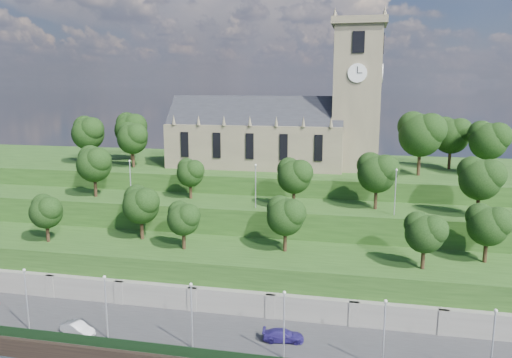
# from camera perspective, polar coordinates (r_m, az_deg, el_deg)

# --- Properties ---
(promenade) EXTENTS (160.00, 12.00, 2.00)m
(promenade) POSITION_cam_1_polar(r_m,az_deg,el_deg) (60.36, -4.21, -18.11)
(promenade) COLOR #2D2D30
(promenade) RESTS_ON ground
(fence) EXTENTS (160.00, 0.10, 1.20)m
(fence) POSITION_cam_1_polar(r_m,az_deg,el_deg) (55.09, -5.89, -19.27)
(fence) COLOR black
(fence) RESTS_ON promenade
(retaining_wall) EXTENTS (160.00, 2.10, 5.00)m
(retaining_wall) POSITION_cam_1_polar(r_m,az_deg,el_deg) (64.80, -2.72, -14.48)
(retaining_wall) COLOR slate
(retaining_wall) RESTS_ON ground
(embankment_lower) EXTENTS (160.00, 12.00, 8.00)m
(embankment_lower) POSITION_cam_1_polar(r_m,az_deg,el_deg) (69.56, -1.45, -11.30)
(embankment_lower) COLOR #204316
(embankment_lower) RESTS_ON ground
(embankment_upper) EXTENTS (160.00, 10.00, 12.00)m
(embankment_upper) POSITION_cam_1_polar(r_m,az_deg,el_deg) (78.98, 0.41, -7.02)
(embankment_upper) COLOR #204316
(embankment_upper) RESTS_ON ground
(hilltop) EXTENTS (160.00, 32.00, 15.00)m
(hilltop) POSITION_cam_1_polar(r_m,az_deg,el_deg) (98.51, 2.86, -2.53)
(hilltop) COLOR #204316
(hilltop) RESTS_ON ground
(church) EXTENTS (38.60, 12.35, 27.60)m
(church) POSITION_cam_1_polar(r_m,az_deg,el_deg) (92.10, 3.03, 6.02)
(church) COLOR #6A604A
(church) RESTS_ON hilltop
(trees_lower) EXTENTS (64.39, 8.98, 7.87)m
(trees_lower) POSITION_cam_1_polar(r_m,az_deg,el_deg) (66.58, 0.10, -4.17)
(trees_lower) COLOR black
(trees_lower) RESTS_ON embankment_lower
(trees_upper) EXTENTS (64.59, 8.00, 8.44)m
(trees_upper) POSITION_cam_1_polar(r_m,az_deg,el_deg) (74.51, 3.98, 0.96)
(trees_upper) COLOR black
(trees_upper) RESTS_ON embankment_upper
(trees_hilltop) EXTENTS (78.79, 15.94, 10.72)m
(trees_hilltop) POSITION_cam_1_polar(r_m,az_deg,el_deg) (90.38, 4.13, 5.28)
(trees_hilltop) COLOR black
(trees_hilltop) RESTS_ON hilltop
(lamp_posts_promenade) EXTENTS (60.36, 0.36, 7.49)m
(lamp_posts_promenade) POSITION_cam_1_polar(r_m,az_deg,el_deg) (55.52, -7.38, -14.69)
(lamp_posts_promenade) COLOR #B2B2B7
(lamp_posts_promenade) RESTS_ON promenade
(lamp_posts_upper) EXTENTS (40.36, 0.36, 6.63)m
(lamp_posts_upper) POSITION_cam_1_polar(r_m,az_deg,el_deg) (73.66, -0.05, -0.37)
(lamp_posts_upper) COLOR #B2B2B7
(lamp_posts_upper) RESTS_ON embankment_upper
(car_middle) EXTENTS (4.57, 2.76, 1.42)m
(car_middle) POSITION_cam_1_polar(r_m,az_deg,el_deg) (62.76, -19.72, -15.81)
(car_middle) COLOR #AFAFB4
(car_middle) RESTS_ON promenade
(car_right) EXTENTS (4.79, 2.41, 1.33)m
(car_right) POSITION_cam_1_polar(r_m,az_deg,el_deg) (58.17, 3.13, -17.41)
(car_right) COLOR navy
(car_right) RESTS_ON promenade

